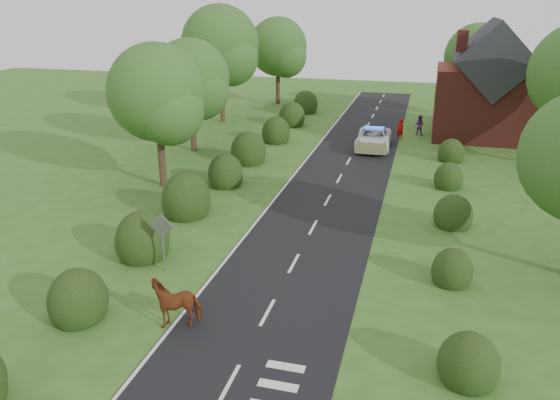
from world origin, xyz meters
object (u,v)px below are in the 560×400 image
(cow, at_px, (177,304))
(road_sign, at_px, (162,234))
(pedestrian_red, at_px, (400,129))
(pedestrian_purple, at_px, (419,125))
(police_van, at_px, (373,138))

(cow, bearing_deg, road_sign, -170.70)
(road_sign, height_order, cow, road_sign)
(pedestrian_red, bearing_deg, cow, 50.25)
(pedestrian_red, bearing_deg, road_sign, 44.30)
(pedestrian_red, distance_m, pedestrian_purple, 2.28)
(police_van, xyz_separation_m, pedestrian_red, (1.75, 3.49, 0.07))
(pedestrian_red, bearing_deg, police_van, 35.04)
(road_sign, bearing_deg, pedestrian_red, 72.58)
(cow, bearing_deg, pedestrian_red, 145.14)
(pedestrian_red, height_order, pedestrian_purple, pedestrian_purple)
(police_van, bearing_deg, road_sign, -107.54)
(cow, relative_size, pedestrian_red, 1.21)
(road_sign, distance_m, cow, 4.09)
(cow, height_order, pedestrian_red, pedestrian_red)
(pedestrian_purple, bearing_deg, cow, 90.63)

